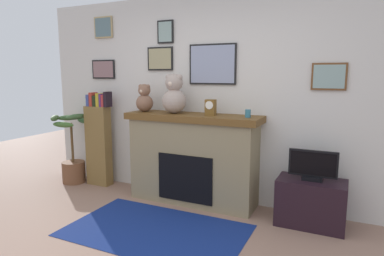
{
  "coord_description": "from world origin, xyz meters",
  "views": [
    {
      "loc": [
        1.54,
        -1.99,
        1.62
      ],
      "look_at": [
        -0.22,
        1.72,
        0.95
      ],
      "focal_mm": 31.41,
      "sensor_mm": 36.0,
      "label": 1
    }
  ],
  "objects_px": {
    "potted_plant": "(73,157)",
    "television": "(313,166)",
    "fireplace": "(193,158)",
    "tv_stand": "(311,203)",
    "bookshelf": "(99,141)",
    "teddy_bear_tan": "(174,96)",
    "teddy_bear_brown": "(144,99)",
    "mantel_clock": "(211,107)",
    "candle_jar": "(248,113)"
  },
  "relations": [
    {
      "from": "mantel_clock",
      "to": "teddy_bear_brown",
      "type": "bearing_deg",
      "value": 179.95
    },
    {
      "from": "candle_jar",
      "to": "teddy_bear_brown",
      "type": "bearing_deg",
      "value": -179.98
    },
    {
      "from": "bookshelf",
      "to": "tv_stand",
      "type": "xyz_separation_m",
      "value": [
        2.96,
        -0.1,
        -0.4
      ]
    },
    {
      "from": "fireplace",
      "to": "potted_plant",
      "type": "bearing_deg",
      "value": -177.73
    },
    {
      "from": "fireplace",
      "to": "mantel_clock",
      "type": "xyz_separation_m",
      "value": [
        0.24,
        -0.02,
        0.65
      ]
    },
    {
      "from": "tv_stand",
      "to": "teddy_bear_brown",
      "type": "xyz_separation_m",
      "value": [
        -2.12,
        0.05,
        1.03
      ]
    },
    {
      "from": "mantel_clock",
      "to": "potted_plant",
      "type": "bearing_deg",
      "value": -178.48
    },
    {
      "from": "bookshelf",
      "to": "teddy_bear_tan",
      "type": "bearing_deg",
      "value": -2.04
    },
    {
      "from": "teddy_bear_brown",
      "to": "mantel_clock",
      "type": "bearing_deg",
      "value": -0.05
    },
    {
      "from": "potted_plant",
      "to": "teddy_bear_brown",
      "type": "distance_m",
      "value": 1.54
    },
    {
      "from": "television",
      "to": "teddy_bear_tan",
      "type": "bearing_deg",
      "value": 178.1
    },
    {
      "from": "candle_jar",
      "to": "mantel_clock",
      "type": "height_order",
      "value": "mantel_clock"
    },
    {
      "from": "potted_plant",
      "to": "bookshelf",
      "type": "bearing_deg",
      "value": 13.94
    },
    {
      "from": "television",
      "to": "teddy_bear_brown",
      "type": "relative_size",
      "value": 1.38
    },
    {
      "from": "tv_stand",
      "to": "candle_jar",
      "type": "distance_m",
      "value": 1.18
    },
    {
      "from": "tv_stand",
      "to": "television",
      "type": "xyz_separation_m",
      "value": [
        0.0,
        -0.0,
        0.4
      ]
    },
    {
      "from": "fireplace",
      "to": "bookshelf",
      "type": "bearing_deg",
      "value": 178.98
    },
    {
      "from": "tv_stand",
      "to": "fireplace",
      "type": "bearing_deg",
      "value": 177.08
    },
    {
      "from": "tv_stand",
      "to": "teddy_bear_tan",
      "type": "height_order",
      "value": "teddy_bear_tan"
    },
    {
      "from": "tv_stand",
      "to": "bookshelf",
      "type": "bearing_deg",
      "value": 178.06
    },
    {
      "from": "potted_plant",
      "to": "candle_jar",
      "type": "bearing_deg",
      "value": 1.29
    },
    {
      "from": "fireplace",
      "to": "teddy_bear_brown",
      "type": "height_order",
      "value": "teddy_bear_brown"
    },
    {
      "from": "potted_plant",
      "to": "teddy_bear_brown",
      "type": "bearing_deg",
      "value": 2.69
    },
    {
      "from": "tv_stand",
      "to": "candle_jar",
      "type": "bearing_deg",
      "value": 175.69
    },
    {
      "from": "fireplace",
      "to": "television",
      "type": "bearing_deg",
      "value": -2.97
    },
    {
      "from": "fireplace",
      "to": "tv_stand",
      "type": "xyz_separation_m",
      "value": [
        1.43,
        -0.07,
        -0.32
      ]
    },
    {
      "from": "candle_jar",
      "to": "mantel_clock",
      "type": "bearing_deg",
      "value": -179.84
    },
    {
      "from": "mantel_clock",
      "to": "fireplace",
      "type": "bearing_deg",
      "value": 175.5
    },
    {
      "from": "tv_stand",
      "to": "teddy_bear_brown",
      "type": "relative_size",
      "value": 1.96
    },
    {
      "from": "bookshelf",
      "to": "television",
      "type": "distance_m",
      "value": 2.96
    },
    {
      "from": "fireplace",
      "to": "potted_plant",
      "type": "relative_size",
      "value": 1.64
    },
    {
      "from": "teddy_bear_brown",
      "to": "tv_stand",
      "type": "bearing_deg",
      "value": -1.48
    },
    {
      "from": "television",
      "to": "mantel_clock",
      "type": "height_order",
      "value": "mantel_clock"
    },
    {
      "from": "potted_plant",
      "to": "television",
      "type": "height_order",
      "value": "potted_plant"
    },
    {
      "from": "television",
      "to": "teddy_bear_brown",
      "type": "distance_m",
      "value": 2.21
    },
    {
      "from": "bookshelf",
      "to": "candle_jar",
      "type": "height_order",
      "value": "bookshelf"
    },
    {
      "from": "fireplace",
      "to": "teddy_bear_brown",
      "type": "relative_size",
      "value": 4.76
    },
    {
      "from": "bookshelf",
      "to": "fireplace",
      "type": "bearing_deg",
      "value": -1.02
    },
    {
      "from": "tv_stand",
      "to": "teddy_bear_brown",
      "type": "bearing_deg",
      "value": 178.52
    },
    {
      "from": "potted_plant",
      "to": "television",
      "type": "relative_size",
      "value": 2.11
    },
    {
      "from": "potted_plant",
      "to": "television",
      "type": "bearing_deg",
      "value": 0.05
    },
    {
      "from": "bookshelf",
      "to": "mantel_clock",
      "type": "distance_m",
      "value": 1.86
    },
    {
      "from": "potted_plant",
      "to": "mantel_clock",
      "type": "distance_m",
      "value": 2.34
    },
    {
      "from": "teddy_bear_brown",
      "to": "teddy_bear_tan",
      "type": "height_order",
      "value": "teddy_bear_tan"
    },
    {
      "from": "tv_stand",
      "to": "teddy_bear_tan",
      "type": "relative_size",
      "value": 1.43
    },
    {
      "from": "television",
      "to": "mantel_clock",
      "type": "relative_size",
      "value": 2.62
    },
    {
      "from": "tv_stand",
      "to": "mantel_clock",
      "type": "distance_m",
      "value": 1.53
    },
    {
      "from": "teddy_bear_tan",
      "to": "television",
      "type": "bearing_deg",
      "value": -1.9
    },
    {
      "from": "bookshelf",
      "to": "mantel_clock",
      "type": "xyz_separation_m",
      "value": [
        1.77,
        -0.05,
        0.57
      ]
    },
    {
      "from": "bookshelf",
      "to": "potted_plant",
      "type": "distance_m",
      "value": 0.5
    }
  ]
}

